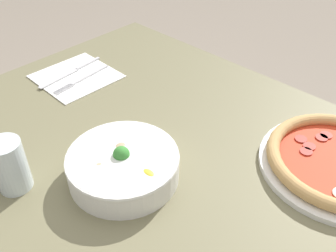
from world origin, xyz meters
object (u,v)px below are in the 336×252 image
(bowl, at_px, (123,164))
(knife, at_px, (74,71))
(glass, at_px, (10,166))
(fork, at_px, (83,79))

(bowl, relative_size, knife, 1.02)
(knife, relative_size, glass, 2.00)
(fork, height_order, knife, same)
(bowl, bearing_deg, knife, -22.24)
(knife, bearing_deg, bowl, 62.30)
(knife, bearing_deg, fork, 77.00)
(fork, bearing_deg, knife, -103.00)
(bowl, xyz_separation_m, knife, (0.41, -0.17, -0.03))
(bowl, bearing_deg, fork, -24.30)
(fork, distance_m, glass, 0.39)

